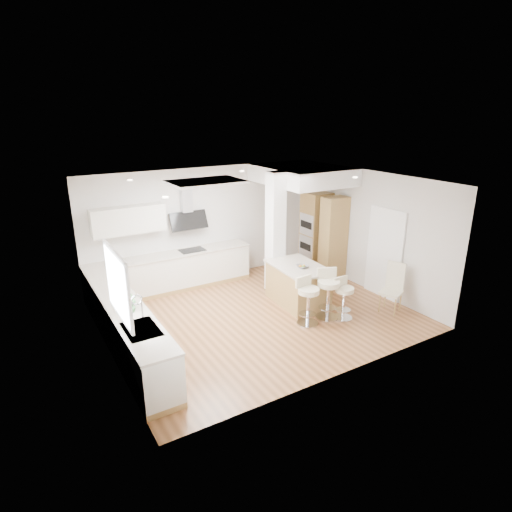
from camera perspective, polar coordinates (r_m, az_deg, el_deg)
ground at (r=9.05m, az=0.23°, el=-7.89°), size 6.00×6.00×0.00m
ceiling at (r=9.05m, az=0.23°, el=-7.89°), size 6.00×5.00×0.02m
wall_back at (r=10.64m, az=-6.79°, el=4.19°), size 6.00×0.04×2.80m
wall_left at (r=7.50m, az=-19.78°, el=-3.20°), size 0.04×5.00×2.80m
wall_right at (r=10.33m, az=14.64°, el=3.25°), size 0.04×5.00×2.80m
skylight at (r=8.34m, az=-6.65°, el=9.76°), size 4.10×2.10×0.06m
window_left at (r=6.57m, az=-18.02°, el=-3.34°), size 0.06×1.28×1.07m
doorway_right at (r=10.03m, az=16.76°, el=0.20°), size 0.05×1.00×2.10m
counter_left at (r=8.13m, az=-17.32°, el=-8.45°), size 0.63×4.50×1.35m
counter_back at (r=10.27m, az=-10.64°, el=-0.67°), size 3.62×0.63×2.50m
pillar at (r=9.82m, az=2.60°, el=3.05°), size 0.35×0.35×2.80m
soffit at (r=10.52m, az=6.17°, el=10.72°), size 1.78×2.20×0.40m
oven_column at (r=11.07m, az=8.81°, el=2.80°), size 0.63×1.21×2.10m
peninsula at (r=9.47m, az=5.60°, el=-3.76°), size 1.04×1.50×0.94m
bar_stool_a at (r=8.54m, az=6.90°, el=-5.63°), size 0.48×0.48×0.98m
bar_stool_b at (r=8.83m, az=9.57°, el=-4.67°), size 0.61×0.61×1.05m
bar_stool_c at (r=8.90m, az=11.59°, el=-5.27°), size 0.40×0.40×0.87m
dining_chair at (r=9.50m, az=17.83°, el=-3.74°), size 0.54×0.54×1.06m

